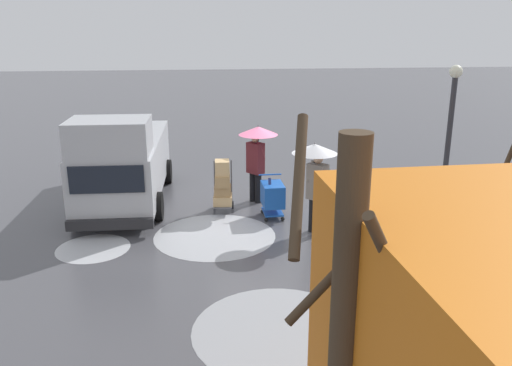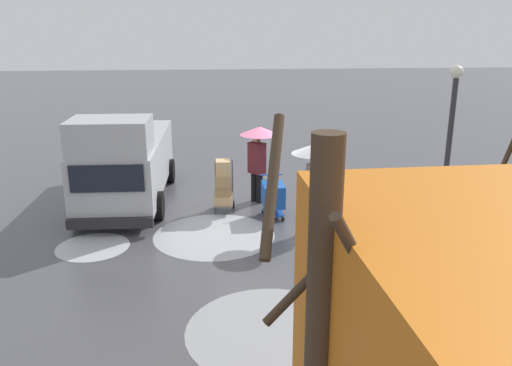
% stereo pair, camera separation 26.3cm
% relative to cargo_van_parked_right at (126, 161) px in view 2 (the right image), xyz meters
% --- Properties ---
extents(ground_plane, '(90.00, 90.00, 0.00)m').
position_rel_cargo_van_parked_right_xyz_m(ground_plane, '(-3.50, 1.18, -1.18)').
color(ground_plane, '#4C4C51').
extents(slush_patch_near_cluster, '(1.59, 1.59, 0.01)m').
position_rel_cargo_van_parked_right_xyz_m(slush_patch_near_cluster, '(0.35, 2.98, -1.18)').
color(slush_patch_near_cluster, silver).
rests_on(slush_patch_near_cluster, ground).
extents(slush_patch_under_van, '(2.81, 2.81, 0.01)m').
position_rel_cargo_van_parked_right_xyz_m(slush_patch_under_van, '(-2.31, 2.57, -1.18)').
color(slush_patch_under_van, '#ADAFB5').
rests_on(slush_patch_under_van, ground).
extents(slush_patch_mid_street, '(2.79, 2.79, 0.01)m').
position_rel_cargo_van_parked_right_xyz_m(slush_patch_mid_street, '(-3.18, 6.60, -1.18)').
color(slush_patch_mid_street, '#999BA0').
rests_on(slush_patch_mid_street, ground).
extents(cargo_van_parked_right, '(2.29, 5.38, 2.60)m').
position_rel_cargo_van_parked_right_xyz_m(cargo_van_parked_right, '(0.00, 0.00, 0.00)').
color(cargo_van_parked_right, '#B7BABF').
rests_on(cargo_van_parked_right, ground).
extents(shopping_cart_vendor, '(0.58, 0.83, 1.04)m').
position_rel_cargo_van_parked_right_xyz_m(shopping_cart_vendor, '(-3.81, 1.49, -0.61)').
color(shopping_cart_vendor, '#1951B2').
rests_on(shopping_cart_vendor, ground).
extents(hand_dolly_boxes, '(0.57, 0.74, 1.39)m').
position_rel_cargo_van_parked_right_xyz_m(hand_dolly_boxes, '(-2.58, 0.99, -0.45)').
color(hand_dolly_boxes, '#515156').
rests_on(hand_dolly_boxes, ground).
extents(pedestrian_pink_side, '(1.04, 1.04, 2.15)m').
position_rel_cargo_van_parked_right_xyz_m(pedestrian_pink_side, '(-4.65, 2.56, 0.39)').
color(pedestrian_pink_side, black).
rests_on(pedestrian_pink_side, ground).
extents(pedestrian_black_side, '(1.04, 1.04, 2.15)m').
position_rel_cargo_van_parked_right_xyz_m(pedestrian_black_side, '(-3.55, 0.29, 0.41)').
color(pedestrian_black_side, black).
rests_on(pedestrian_black_side, ground).
extents(street_lamp, '(0.28, 0.28, 3.86)m').
position_rel_cargo_van_parked_right_xyz_m(street_lamp, '(-7.50, 3.02, 1.19)').
color(street_lamp, '#2D2D33').
rests_on(street_lamp, ground).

